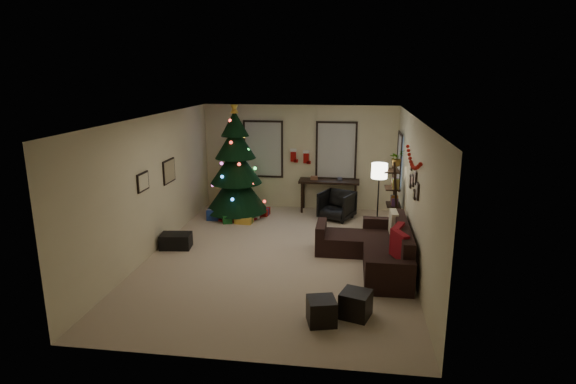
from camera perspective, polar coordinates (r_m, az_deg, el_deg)
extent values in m
plane|color=#C4AE94|center=(9.34, -1.12, -7.74)|extent=(7.00, 7.00, 0.00)
plane|color=white|center=(8.70, -1.21, 8.99)|extent=(7.00, 7.00, 0.00)
plane|color=beige|center=(12.32, 1.40, 4.22)|extent=(5.00, 0.00, 5.00)
plane|color=beige|center=(5.66, -6.79, -8.18)|extent=(5.00, 0.00, 5.00)
plane|color=beige|center=(9.63, -16.03, 0.81)|extent=(0.00, 7.00, 7.00)
plane|color=beige|center=(8.89, 14.96, -0.22)|extent=(0.00, 7.00, 7.00)
cube|color=#728CB2|center=(12.40, -3.00, 5.20)|extent=(0.94, 0.02, 1.35)
cube|color=beige|center=(12.40, -3.00, 5.20)|extent=(0.94, 0.03, 1.35)
cube|color=#728CB2|center=(12.18, 5.84, 4.99)|extent=(0.94, 0.02, 1.35)
cube|color=beige|center=(12.18, 5.84, 4.99)|extent=(0.94, 0.03, 1.35)
cube|color=#728CB2|center=(11.33, 13.37, 3.72)|extent=(0.05, 0.27, 1.17)
cube|color=beige|center=(11.33, 13.37, 3.72)|extent=(0.05, 0.45, 1.17)
cylinder|color=black|center=(11.90, -6.17, -2.06)|extent=(0.11, 0.11, 0.34)
cone|color=black|center=(11.77, -6.24, 0.31)|extent=(1.54, 1.54, 1.07)
cone|color=black|center=(11.63, -6.32, 3.29)|extent=(1.27, 1.27, 0.90)
cone|color=black|center=(11.54, -6.40, 6.04)|extent=(1.00, 1.00, 0.79)
cone|color=black|center=(11.49, -6.46, 8.28)|extent=(0.68, 0.68, 0.62)
cylinder|color=maroon|center=(11.94, -6.15, -2.74)|extent=(1.24, 1.24, 0.05)
cube|color=maroon|center=(11.45, -6.21, -2.83)|extent=(0.28, 0.25, 0.30)
cube|color=gold|center=(11.33, -5.34, -3.39)|extent=(0.40, 0.30, 0.15)
cube|color=navy|center=(11.66, -9.02, -2.74)|extent=(0.30, 0.22, 0.25)
cube|color=#14591E|center=(11.37, -7.37, -3.25)|extent=(0.22, 0.22, 0.20)
cube|color=silver|center=(11.67, -4.42, -2.66)|extent=(0.35, 0.28, 0.22)
cube|color=maroon|center=(11.91, -2.94, -2.39)|extent=(0.25, 0.30, 0.18)
cube|color=black|center=(8.97, 11.66, -7.73)|extent=(0.79, 2.11, 0.37)
cube|color=black|center=(8.85, 13.71, -5.28)|extent=(0.20, 2.11, 0.46)
cube|color=black|center=(7.87, 12.21, -10.15)|extent=(0.79, 0.20, 0.58)
cube|color=black|center=(10.02, 11.29, -4.70)|extent=(0.79, 0.20, 0.58)
cube|color=black|center=(9.56, 6.79, -6.12)|extent=(0.75, 0.79, 0.37)
cube|color=black|center=(9.54, 4.01, -5.42)|extent=(0.18, 0.79, 0.58)
cube|color=maroon|center=(8.30, 13.29, -6.28)|extent=(0.30, 0.48, 0.47)
cube|color=maroon|center=(8.64, 13.08, -5.45)|extent=(0.28, 0.49, 0.48)
cube|color=beige|center=(9.51, 12.62, -3.65)|extent=(0.15, 0.47, 0.46)
cube|color=black|center=(6.97, 4.07, -14.17)|extent=(0.48, 0.48, 0.38)
cube|color=black|center=(7.18, 8.17, -13.28)|extent=(0.52, 0.52, 0.39)
cube|color=black|center=(12.09, 4.99, 1.31)|extent=(1.53, 0.55, 0.05)
cylinder|color=black|center=(12.03, 1.68, -0.75)|extent=(0.05, 0.05, 0.77)
cylinder|color=black|center=(12.45, 1.90, -0.23)|extent=(0.05, 0.05, 0.77)
cylinder|color=black|center=(11.97, 8.12, -0.97)|extent=(0.05, 0.05, 0.77)
cylinder|color=black|center=(12.39, 8.12, -0.44)|extent=(0.05, 0.05, 0.77)
imported|color=black|center=(11.56, 5.92, -1.61)|extent=(0.88, 0.86, 0.70)
cube|color=black|center=(10.27, 12.94, -1.10)|extent=(0.05, 0.05, 1.69)
cube|color=black|center=(10.70, 12.74, -0.46)|extent=(0.05, 0.05, 1.69)
cube|color=black|center=(10.62, 12.52, -3.45)|extent=(0.30, 0.47, 0.03)
cube|color=black|center=(10.52, 12.63, -1.51)|extent=(0.30, 0.47, 0.03)
cube|color=black|center=(10.42, 12.74, 0.48)|extent=(0.30, 0.47, 0.03)
cube|color=black|center=(10.34, 12.86, 2.49)|extent=(0.30, 0.47, 0.03)
imported|color=#4C4C4C|center=(10.27, 13.02, 4.30)|extent=(0.52, 0.53, 0.44)
cylinder|color=black|center=(10.65, 10.62, -5.09)|extent=(0.28, 0.28, 0.03)
cylinder|color=black|center=(10.44, 10.80, -1.49)|extent=(0.03, 0.03, 1.36)
cylinder|color=white|center=(10.27, 10.99, 2.53)|extent=(0.34, 0.34, 0.32)
cube|color=black|center=(10.32, -14.19, 2.46)|extent=(0.04, 0.60, 0.50)
cube|color=tan|center=(10.32, -14.19, 2.46)|extent=(0.01, 0.54, 0.45)
cube|color=black|center=(9.17, -17.14, 1.18)|extent=(0.04, 0.45, 0.35)
cube|color=beige|center=(9.17, -17.14, 1.18)|extent=(0.01, 0.41, 0.31)
cube|color=black|center=(8.26, 15.39, 0.10)|extent=(0.03, 0.22, 0.28)
cube|color=black|center=(8.57, 15.17, 1.64)|extent=(0.03, 0.18, 0.22)
cube|color=black|center=(8.63, 15.04, -0.31)|extent=(0.03, 0.20, 0.16)
cube|color=black|center=(8.93, 14.85, 1.37)|extent=(0.03, 0.26, 0.20)
cube|color=black|center=(9.29, 14.57, 1.25)|extent=(0.03, 0.18, 0.24)
cube|color=black|center=(9.23, 14.69, 3.06)|extent=(0.03, 0.16, 0.16)
cube|color=#990F0C|center=(12.23, 0.65, 4.39)|extent=(0.14, 0.04, 0.30)
cube|color=white|center=(12.21, 0.65, 5.08)|extent=(0.16, 0.05, 0.08)
cube|color=#990F0C|center=(12.25, 0.97, 3.78)|extent=(0.10, 0.04, 0.08)
cube|color=#990F0C|center=(12.24, 2.20, 4.19)|extent=(0.14, 0.04, 0.30)
cube|color=white|center=(12.21, 2.21, 4.88)|extent=(0.16, 0.05, 0.08)
cube|color=#990F0C|center=(12.25, 2.52, 3.58)|extent=(0.10, 0.04, 0.08)
cube|color=black|center=(9.96, -13.38, -5.77)|extent=(0.65, 0.48, 0.30)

